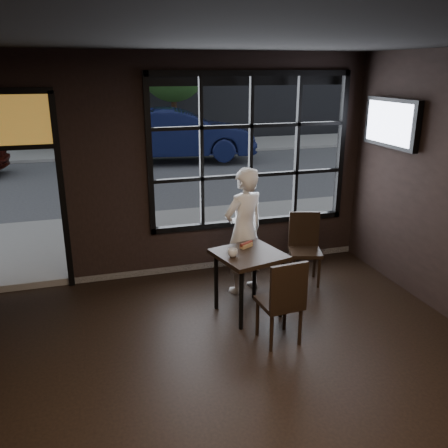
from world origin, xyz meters
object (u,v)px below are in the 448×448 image
object	(u,v)px
cafe_table	(248,283)
navy_car	(178,134)
chair_near	(279,300)
man	(244,231)

from	to	relation	value
cafe_table	navy_car	distance (m)	10.29
cafe_table	navy_car	size ratio (longest dim) A/B	0.17
chair_near	man	world-z (taller)	man
man	chair_near	bearing A→B (deg)	67.46
cafe_table	man	xyz separation A→B (m)	(0.15, 0.62, 0.46)
chair_near	man	bearing A→B (deg)	-96.32
cafe_table	navy_car	xyz separation A→B (m)	(1.16, 10.22, 0.51)
chair_near	navy_car	size ratio (longest dim) A/B	0.21
cafe_table	man	bearing A→B (deg)	62.50
chair_near	cafe_table	bearing A→B (deg)	-85.57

